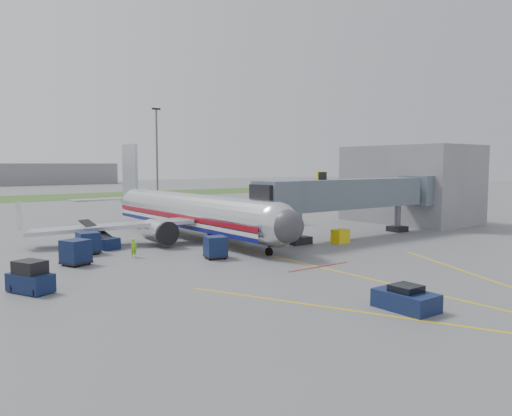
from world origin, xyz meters
TOP-DOWN VIEW (x-y plane):
  - ground at (0.00, 0.00)m, footprint 400.00×400.00m
  - grass_strip at (0.00, 90.00)m, footprint 300.00×25.00m
  - apron_markings at (0.00, -7.40)m, footprint 21.52×50.00m
  - airliner at (0.00, 15.25)m, footprint 32.10×35.67m
  - jet_bridge at (12.86, 5.00)m, footprint 25.30×4.00m
  - terminal at (30.00, 10.00)m, footprint 10.00×16.00m
  - light_mast_right at (25.00, 75.00)m, footprint 2.00×0.44m
  - pushback_tug at (-4.00, -14.62)m, footprint 1.95×3.17m
  - baggage_tug at (-18.94, 0.96)m, footprint 2.45×3.09m
  - baggage_cart_a at (-11.93, 11.76)m, footprint 1.77×1.77m
  - baggage_cart_b at (-14.24, 7.61)m, footprint 2.33×2.33m
  - baggage_cart_c at (-4.32, 3.55)m, footprint 2.02×2.02m
  - belt_loader at (-10.01, 14.25)m, footprint 2.43×5.09m
  - ground_power_cart at (9.66, 3.05)m, footprint 1.75×1.25m
  - ramp_worker at (-9.48, 7.87)m, footprint 0.66×0.52m

SIDE VIEW (x-z plane):
  - ground at x=0.00m, z-range 0.00..0.00m
  - apron_markings at x=0.00m, z-range 0.00..0.01m
  - grass_strip at x=0.00m, z-range 0.00..0.01m
  - pushback_tug at x=-4.00m, z-range -0.11..1.21m
  - belt_loader at x=-10.01m, z-range -0.60..1.80m
  - ground_power_cart at x=9.66m, z-range -0.01..1.31m
  - ramp_worker at x=-9.48m, z-range 0.00..1.58m
  - baggage_tug at x=-18.94m, z-range -0.11..1.81m
  - baggage_cart_c at x=-4.32m, z-range 0.02..1.81m
  - baggage_cart_a at x=-11.93m, z-range 0.02..1.88m
  - baggage_cart_b at x=-14.24m, z-range 0.02..1.95m
  - airliner at x=0.00m, z-range -2.48..7.77m
  - jet_bridge at x=12.86m, z-range 1.02..7.92m
  - terminal at x=30.00m, z-range 0.00..10.00m
  - light_mast_right at x=25.00m, z-range 0.58..20.98m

